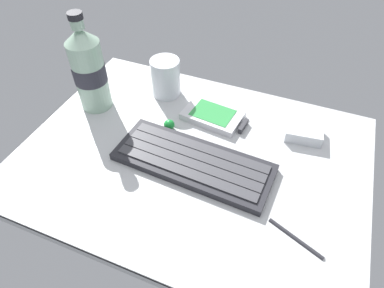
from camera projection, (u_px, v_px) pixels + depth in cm
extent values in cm
cube|color=#B7BABC|center=(192.00, 159.00, 64.29)|extent=(64.00, 48.00, 2.00)
cube|color=#B7BABC|center=(131.00, 265.00, 48.17)|extent=(64.00, 1.20, 0.80)
cube|color=#232328|center=(193.00, 162.00, 61.40)|extent=(29.59, 12.66, 1.40)
cube|color=#3D3D42|center=(201.00, 147.00, 62.87)|extent=(26.75, 3.54, 0.30)
cube|color=#3D3D42|center=(196.00, 155.00, 61.49)|extent=(26.75, 3.54, 0.30)
cube|color=#3D3D42|center=(190.00, 163.00, 60.10)|extent=(26.75, 3.54, 0.30)
cube|color=#3D3D42|center=(185.00, 172.00, 58.71)|extent=(26.75, 3.54, 0.30)
cube|color=silver|center=(215.00, 116.00, 70.38)|extent=(12.80, 8.94, 1.40)
cube|color=green|center=(215.00, 113.00, 69.84)|extent=(9.03, 6.86, 0.10)
cube|color=#333338|center=(243.00, 126.00, 68.23)|extent=(1.24, 3.87, 1.12)
cylinder|color=silver|center=(166.00, 77.00, 73.96)|extent=(6.40, 6.40, 8.50)
cylinder|color=orange|center=(166.00, 81.00, 74.67)|extent=(5.50, 5.50, 6.12)
cylinder|color=#9EC1A8|center=(90.00, 76.00, 68.75)|extent=(6.60, 6.60, 15.00)
cone|color=#9EC1A8|center=(80.00, 35.00, 62.37)|extent=(6.60, 6.60, 2.80)
cylinder|color=#9EC1A8|center=(77.00, 24.00, 60.73)|extent=(2.51, 2.51, 1.80)
cylinder|color=black|center=(75.00, 16.00, 59.65)|extent=(2.77, 2.77, 1.20)
cylinder|color=#2D2D38|center=(90.00, 73.00, 68.21)|extent=(6.73, 6.73, 3.80)
cube|color=silver|center=(304.00, 132.00, 66.34)|extent=(7.63, 6.41, 2.40)
sphere|color=#198C33|center=(169.00, 125.00, 67.86)|extent=(2.20, 2.20, 2.20)
cylinder|color=#26262B|center=(296.00, 238.00, 51.23)|extent=(9.08, 4.19, 0.70)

